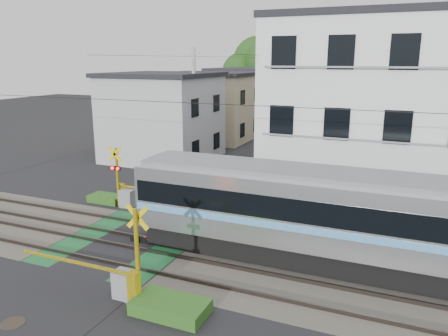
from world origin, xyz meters
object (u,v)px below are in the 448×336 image
at_px(crossing_signal_near, 126,278).
at_px(apartment_block, 375,112).
at_px(manhole_cover, 13,323).
at_px(pedestrian, 317,121).
at_px(crossing_signal_far, 126,193).

bearing_deg(crossing_signal_near, apartment_block, 65.78).
height_order(apartment_block, manhole_cover, apartment_block).
height_order(apartment_block, pedestrian, apartment_block).
distance_m(pedestrian, manhole_cover, 39.51).
bearing_deg(crossing_signal_far, apartment_block, 27.78).
bearing_deg(apartment_block, crossing_signal_far, -152.22).
height_order(crossing_signal_near, crossing_signal_far, same).
xyz_separation_m(crossing_signal_near, crossing_signal_far, (-5.17, 7.31, 0.00)).
height_order(crossing_signal_far, pedestrian, crossing_signal_far).
bearing_deg(pedestrian, crossing_signal_far, 84.30).
bearing_deg(manhole_cover, crossing_signal_far, 107.10).
height_order(crossing_signal_far, apartment_block, apartment_block).
distance_m(crossing_signal_near, manhole_cover, 3.29).
relative_size(apartment_block, manhole_cover, 14.96).
bearing_deg(apartment_block, manhole_cover, -117.69).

